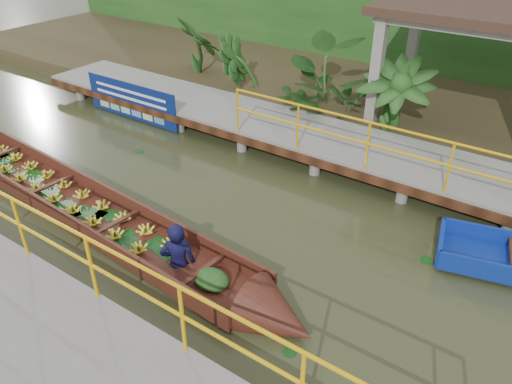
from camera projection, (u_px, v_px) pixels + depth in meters
The scene contains 9 objects.
ground at pixel (201, 215), 9.67m from camera, with size 80.00×80.00×0.00m, color #2D3118.
land_strip at pixel (365, 93), 14.80m from camera, with size 30.00×8.00×0.45m, color #312918.
far_dock at pixel (294, 132), 11.81m from camera, with size 16.00×2.06×1.66m.
near_dock at pixel (39, 378), 6.09m from camera, with size 18.00×2.40×1.73m.
pavilion at pixel (479, 24), 11.14m from camera, with size 4.40×3.00×3.00m.
foliage_backdrop at pixel (405, 16), 15.63m from camera, with size 30.00×0.80×4.00m, color #194416.
vendor_boat at pixel (89, 208), 9.51m from camera, with size 10.64×1.75×2.06m.
blue_banner at pixel (131, 101), 13.32m from camera, with size 3.23×0.04×1.01m.
tropical_plants at pixel (388, 87), 11.96m from camera, with size 14.43×1.43×1.79m.
Camera 1 is at (5.48, -5.97, 5.41)m, focal length 35.00 mm.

